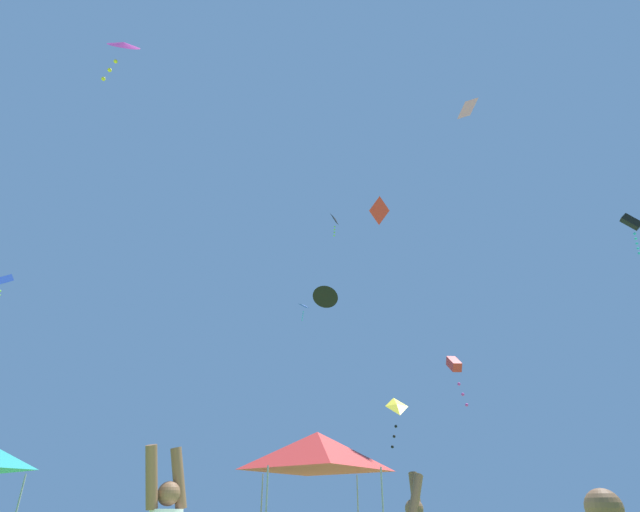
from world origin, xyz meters
The scene contains 11 objects.
canopy_tent_red centered at (2.32, 12.36, 3.26)m, with size 3.58×3.58×3.83m.
kite_black_box centered at (14.63, 10.56, 11.70)m, with size 0.76×0.55×1.69m.
kite_magenta_delta centered at (-3.95, 5.63, 12.66)m, with size 0.89×0.64×1.79m.
kite_red_diamond centered at (4.29, 10.43, 11.21)m, with size 0.61×0.64×0.61m.
kite_red_box centered at (13.03, 25.43, 9.94)m, with size 0.93×1.55×3.29m.
kite_black_delta centered at (4.33, 23.07, 13.19)m, with size 1.98×1.89×1.09m.
kite_black_diamond centered at (6.05, 28.65, 22.19)m, with size 0.85×0.91×2.24m.
kite_pink_diamond centered at (12.47, 17.40, 24.11)m, with size 1.48×1.44×0.92m.
kite_blue_diamond centered at (3.38, 26.35, 13.76)m, with size 0.78×0.72×1.33m.
kite_blue_box centered at (-7.87, 11.28, 7.98)m, with size 0.51×0.58×1.25m.
kite_yellow_diamond centered at (8.08, 22.35, 6.60)m, with size 0.99×1.13×2.65m.
Camera 1 is at (-0.04, -4.16, 1.47)m, focal length 27.73 mm.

